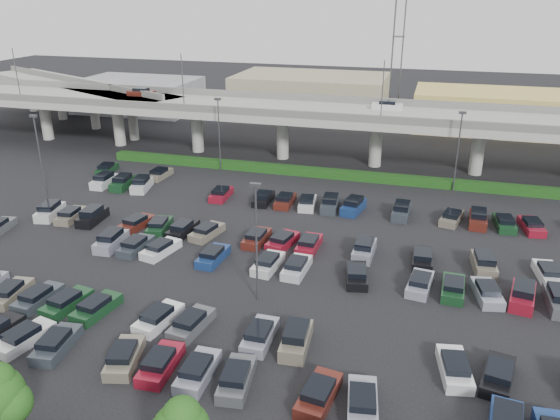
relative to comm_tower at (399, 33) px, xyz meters
name	(u,v)px	position (x,y,z in m)	size (l,w,h in m)	color
ground	(283,257)	(-4.00, -74.00, -15.61)	(280.00, 280.00, 0.00)	black
overpass	(341,117)	(-4.18, -41.97, -8.64)	(150.00, 13.00, 15.80)	#9A9991
on_ramp	(77,88)	(-56.10, -30.95, -8.76)	(50.93, 30.13, 8.80)	#9A9991
hedge	(332,174)	(-4.00, -49.00, -15.06)	(66.00, 1.60, 1.10)	#173B11
parked_cars	(265,265)	(-4.82, -77.19, -15.01)	(63.05, 41.68, 1.67)	#756D5B
light_poles	(248,186)	(-8.12, -72.00, -9.37)	(66.90, 48.38, 10.30)	#454449
distant_buildings	(433,105)	(8.38, -12.19, -11.87)	(138.00, 24.00, 9.00)	slate
comm_tower	(399,33)	(0.00, 0.00, 0.00)	(2.40, 2.40, 30.00)	#454449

